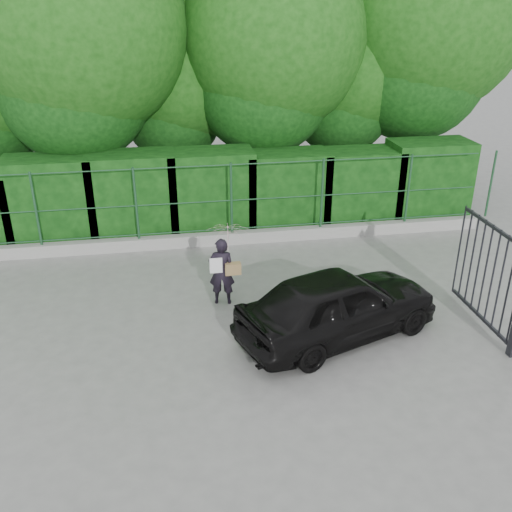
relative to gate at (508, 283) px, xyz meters
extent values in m
plane|color=gray|center=(-4.60, 0.72, -1.19)|extent=(80.00, 80.00, 0.00)
cube|color=#9E9E99|center=(-4.60, 5.22, -1.04)|extent=(14.00, 0.25, 0.30)
cylinder|color=#1D4829|center=(-8.80, 5.22, 0.01)|extent=(0.06, 0.06, 1.80)
cylinder|color=#1D4829|center=(-6.50, 5.22, 0.01)|extent=(0.06, 0.06, 1.80)
cylinder|color=#1D4829|center=(-4.20, 5.22, 0.01)|extent=(0.06, 0.06, 1.80)
cylinder|color=#1D4829|center=(-1.90, 5.22, 0.01)|extent=(0.06, 0.06, 1.80)
cylinder|color=#1D4829|center=(0.40, 5.22, 0.01)|extent=(0.06, 0.06, 1.80)
cylinder|color=#1D4829|center=(2.70, 5.22, 0.01)|extent=(0.06, 0.06, 1.80)
cylinder|color=#1D4829|center=(-4.60, 5.22, -0.79)|extent=(13.60, 0.03, 0.03)
cylinder|color=#1D4829|center=(-4.60, 5.22, -0.04)|extent=(13.60, 0.03, 0.03)
cylinder|color=#1D4829|center=(-4.60, 5.22, 0.86)|extent=(13.60, 0.03, 0.03)
cube|color=black|center=(-8.60, 6.22, -0.11)|extent=(2.20, 1.20, 2.16)
cube|color=black|center=(-6.60, 6.22, -0.10)|extent=(2.20, 1.20, 2.18)
cube|color=black|center=(-4.60, 6.22, -0.11)|extent=(2.20, 1.20, 2.16)
cube|color=black|center=(-2.60, 6.22, -0.17)|extent=(2.20, 1.20, 2.04)
cube|color=black|center=(-0.60, 6.22, -0.19)|extent=(2.20, 1.20, 2.00)
cube|color=black|center=(1.40, 6.22, -0.11)|extent=(2.20, 1.20, 2.16)
cylinder|color=black|center=(-10.10, 8.72, 0.69)|extent=(0.36, 0.36, 3.75)
cylinder|color=black|center=(-7.60, 7.92, 1.06)|extent=(0.36, 0.36, 4.50)
sphere|color=#14470F|center=(-7.60, 7.92, 3.76)|extent=(5.40, 5.40, 5.40)
cylinder|color=black|center=(-5.10, 9.22, 0.44)|extent=(0.36, 0.36, 3.25)
sphere|color=#14470F|center=(-5.10, 9.22, 2.39)|extent=(3.90, 3.90, 3.90)
cylinder|color=black|center=(-2.60, 8.22, 0.94)|extent=(0.36, 0.36, 4.25)
sphere|color=#14470F|center=(-2.60, 8.22, 3.49)|extent=(5.10, 5.10, 5.10)
cylinder|color=black|center=(-0.10, 8.92, 0.56)|extent=(0.36, 0.36, 3.50)
sphere|color=#14470F|center=(-0.10, 8.92, 2.66)|extent=(4.20, 4.20, 4.20)
cylinder|color=black|center=(1.90, 8.52, 1.19)|extent=(0.36, 0.36, 4.75)
sphere|color=#14470F|center=(1.90, 8.52, 4.04)|extent=(5.70, 5.70, 5.70)
cube|color=#26262C|center=(0.00, 0.67, -1.04)|extent=(0.05, 2.00, 0.06)
cube|color=#26262C|center=(0.00, 0.67, 0.76)|extent=(0.05, 2.00, 0.06)
cylinder|color=#26262C|center=(0.00, -0.03, -0.14)|extent=(0.04, 0.04, 1.90)
cylinder|color=#26262C|center=(0.00, 0.22, -0.14)|extent=(0.04, 0.04, 1.90)
cylinder|color=#26262C|center=(0.00, 0.47, -0.14)|extent=(0.04, 0.04, 1.90)
cylinder|color=#26262C|center=(0.00, 0.72, -0.14)|extent=(0.04, 0.04, 1.90)
cylinder|color=#26262C|center=(0.00, 0.97, -0.14)|extent=(0.04, 0.04, 1.90)
cylinder|color=#26262C|center=(0.00, 1.22, -0.14)|extent=(0.04, 0.04, 1.90)
cylinder|color=#26262C|center=(0.00, 1.47, -0.14)|extent=(0.04, 0.04, 1.90)
cylinder|color=#26262C|center=(0.00, 1.72, -0.14)|extent=(0.04, 0.04, 1.90)
imported|color=black|center=(-4.79, 2.25, -0.48)|extent=(0.57, 0.42, 1.42)
imported|color=beige|center=(-4.64, 2.30, 0.09)|extent=(0.87, 0.89, 0.80)
cube|color=olive|center=(-4.57, 2.17, -0.39)|extent=(0.32, 0.15, 0.24)
cube|color=white|center=(-4.91, 2.13, -0.28)|extent=(0.25, 0.02, 0.32)
imported|color=black|center=(-2.84, 0.67, -0.53)|extent=(4.16, 2.79, 1.31)
camera|label=1|loc=(-5.82, -7.96, 4.61)|focal=40.00mm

